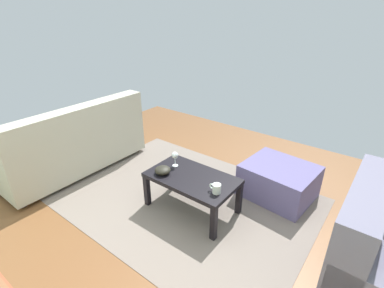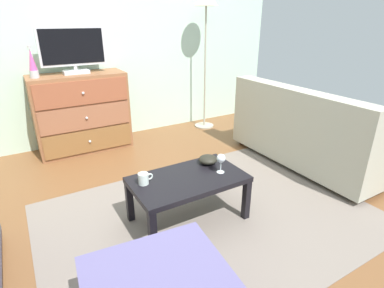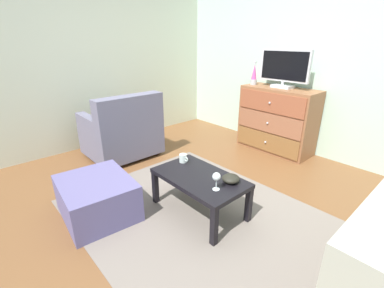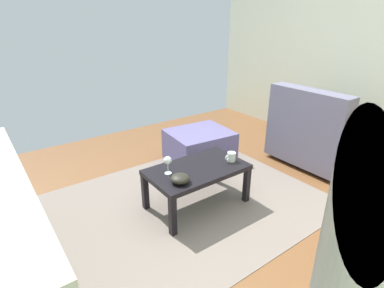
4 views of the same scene
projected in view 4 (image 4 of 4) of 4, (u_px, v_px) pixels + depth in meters
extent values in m
cube|color=brown|center=(208.00, 212.00, 2.75)|extent=(5.24, 4.66, 0.05)
cube|color=silver|center=(370.00, 43.00, 3.53)|extent=(0.12, 4.66, 2.63)
cube|color=slate|center=(177.00, 206.00, 2.78)|extent=(2.60, 1.90, 0.01)
cube|color=black|center=(247.00, 185.00, 2.81)|extent=(0.05, 0.05, 0.34)
cube|color=black|center=(173.00, 217.00, 2.36)|extent=(0.05, 0.05, 0.34)
cube|color=black|center=(215.00, 167.00, 3.14)|extent=(0.05, 0.05, 0.34)
cube|color=black|center=(145.00, 192.00, 2.70)|extent=(0.05, 0.05, 0.34)
cube|color=black|center=(197.00, 170.00, 2.68)|extent=(0.87, 0.51, 0.04)
cylinder|color=silver|center=(168.00, 173.00, 2.57)|extent=(0.06, 0.06, 0.00)
cylinder|color=silver|center=(168.00, 168.00, 2.55)|extent=(0.01, 0.01, 0.09)
sphere|color=silver|center=(168.00, 160.00, 2.52)|extent=(0.07, 0.07, 0.07)
cylinder|color=silver|center=(231.00, 157.00, 2.77)|extent=(0.08, 0.08, 0.08)
torus|color=silver|center=(227.00, 158.00, 2.74)|extent=(0.05, 0.01, 0.05)
ellipsoid|color=black|center=(180.00, 179.00, 2.42)|extent=(0.16, 0.16, 0.07)
cylinder|color=#332319|center=(19.00, 229.00, 2.45)|extent=(0.05, 0.05, 0.05)
cube|color=#ACAA98|center=(14.00, 214.00, 1.62)|extent=(0.20, 1.73, 0.44)
cylinder|color=#332319|center=(360.00, 163.00, 3.55)|extent=(0.05, 0.05, 0.05)
cylinder|color=#332319|center=(305.00, 143.00, 4.11)|extent=(0.05, 0.05, 0.05)
cylinder|color=#332319|center=(329.00, 179.00, 3.21)|extent=(0.05, 0.05, 0.05)
cylinder|color=#332319|center=(273.00, 155.00, 3.76)|extent=(0.05, 0.05, 0.05)
cube|color=slate|center=(318.00, 142.00, 3.57)|extent=(0.80, 0.91, 0.38)
cube|color=slate|center=(308.00, 112.00, 3.24)|extent=(0.20, 0.91, 0.47)
cube|color=slate|center=(357.00, 128.00, 3.17)|extent=(0.76, 0.12, 0.20)
cube|color=slate|center=(293.00, 110.00, 3.75)|extent=(0.76, 0.12, 0.20)
cylinder|color=tan|center=(340.00, 118.00, 3.55)|extent=(0.16, 0.40, 0.16)
cube|color=slate|center=(199.00, 146.00, 3.62)|extent=(0.75, 0.66, 0.36)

